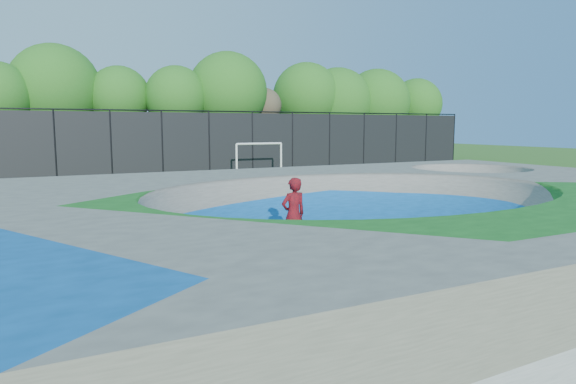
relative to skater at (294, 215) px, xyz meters
name	(u,v)px	position (x,y,z in m)	size (l,w,h in m)	color
ground	(359,247)	(1.72, -0.34, -0.92)	(120.00, 120.00, 0.00)	#2B5918
skate_deck	(360,218)	(1.72, -0.34, -0.17)	(22.00, 14.00, 1.50)	gray
skater	(294,215)	(0.00, 0.00, 0.00)	(0.67, 0.44, 1.83)	#B50E16
skateboard	(294,250)	(0.00, 0.00, -0.89)	(0.78, 0.22, 0.05)	black
soccer_goal	(259,153)	(7.02, 17.97, 0.51)	(3.11, 0.12, 2.05)	white
fence	(162,142)	(1.72, 20.66, 1.18)	(48.09, 0.09, 4.04)	black
treeline	(153,96)	(2.41, 25.84, 4.22)	(54.16, 7.94, 8.45)	#4C3026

